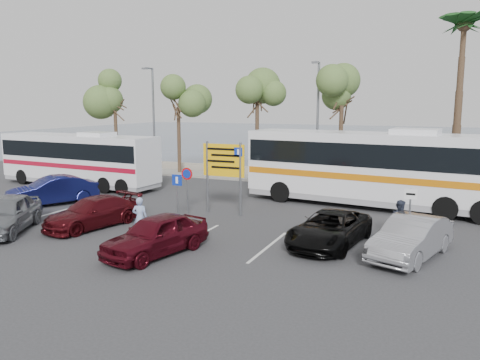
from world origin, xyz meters
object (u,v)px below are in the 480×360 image
at_px(street_lamp_left, 153,115).
at_px(car_red, 156,235).
at_px(pedestrian_far, 400,221).
at_px(street_lamp_right, 317,117).
at_px(car_blue, 52,191).
at_px(car_silver_b, 411,238).
at_px(direction_sign, 224,166).
at_px(car_maroon, 93,212).
at_px(car_silver_a, 6,214).
at_px(pedestrian_near, 140,218).
at_px(coach_bus_left, 78,161).
at_px(coach_bus_right, 373,171).
at_px(suv_black, 330,229).

relative_size(street_lamp_left, car_red, 1.86).
relative_size(street_lamp_left, pedestrian_far, 4.74).
bearing_deg(street_lamp_right, pedestrian_far, -61.33).
height_order(car_blue, car_silver_b, car_blue).
relative_size(direction_sign, car_maroon, 0.79).
relative_size(car_silver_a, pedestrian_far, 2.74).
bearing_deg(pedestrian_near, car_maroon, -29.17).
bearing_deg(pedestrian_near, coach_bus_left, -55.25).
relative_size(pedestrian_near, pedestrian_far, 1.01).
distance_m(street_lamp_left, direction_sign, 15.24).
distance_m(street_lamp_right, car_blue, 17.09).
height_order(direction_sign, coach_bus_right, coach_bus_right).
height_order(street_lamp_right, car_silver_b, street_lamp_right).
distance_m(direction_sign, pedestrian_near, 5.58).
height_order(car_silver_a, pedestrian_near, pedestrian_near).
xyz_separation_m(coach_bus_left, car_maroon, (7.98, -7.92, -1.03)).
height_order(coach_bus_right, pedestrian_far, coach_bus_right).
bearing_deg(car_red, car_silver_b, 34.54).
distance_m(coach_bus_left, car_silver_b, 22.32).
height_order(pedestrian_near, pedestrian_far, pedestrian_near).
distance_m(car_blue, pedestrian_near, 8.95).
height_order(car_red, pedestrian_far, pedestrian_far).
height_order(suv_black, pedestrian_near, pedestrian_near).
xyz_separation_m(car_silver_a, pedestrian_near, (5.84, 1.50, 0.06)).
xyz_separation_m(direction_sign, coach_bus_left, (-12.27, 3.35, -0.74)).
distance_m(car_maroon, car_silver_b, 13.34).
distance_m(suv_black, pedestrian_near, 7.61).
distance_m(car_silver_a, car_blue, 5.55).
relative_size(direction_sign, car_silver_b, 0.81).
xyz_separation_m(street_lamp_left, car_silver_b, (20.00, -13.70, -3.86)).
height_order(coach_bus_left, pedestrian_far, coach_bus_left).
distance_m(street_lamp_right, pedestrian_far, 13.96).
bearing_deg(car_silver_b, car_blue, -167.64).
bearing_deg(coach_bus_left, car_silver_b, -17.56).
distance_m(coach_bus_right, car_silver_b, 8.54).
height_order(street_lamp_left, car_silver_b, street_lamp_left).
xyz_separation_m(coach_bus_right, pedestrian_near, (-7.79, -9.89, -1.10)).
relative_size(car_silver_a, car_red, 1.07).
relative_size(direction_sign, car_silver_a, 0.78).
bearing_deg(direction_sign, street_lamp_right, 79.06).
xyz_separation_m(street_lamp_right, pedestrian_near, (-3.29, -15.52, -3.75)).
xyz_separation_m(car_silver_a, pedestrian_far, (15.59, 5.22, 0.06)).
height_order(coach_bus_right, car_silver_b, coach_bus_right).
bearing_deg(coach_bus_right, street_lamp_left, 162.17).
bearing_deg(pedestrian_near, coach_bus_right, -145.58).
bearing_deg(coach_bus_left, direction_sign, -15.26).
height_order(street_lamp_right, suv_black, street_lamp_right).
bearing_deg(car_maroon, suv_black, 21.32).
distance_m(coach_bus_left, car_maroon, 11.29).
bearing_deg(coach_bus_left, street_lamp_left, 79.74).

